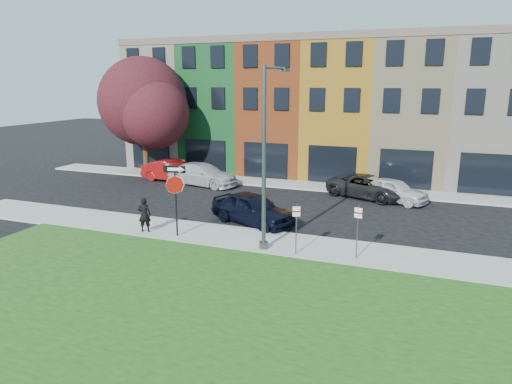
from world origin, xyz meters
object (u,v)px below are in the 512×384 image
at_px(stop_sign, 175,186).
at_px(street_lamp, 266,159).
at_px(man, 144,215).
at_px(sedan_near, 253,209).

distance_m(stop_sign, street_lamp, 4.66).
distance_m(man, sedan_near, 5.46).
height_order(stop_sign, man, stop_sign).
height_order(man, sedan_near, man).
xyz_separation_m(stop_sign, man, (-1.75, -0.01, -1.54)).
height_order(stop_sign, sedan_near, stop_sign).
relative_size(man, sedan_near, 0.33).
xyz_separation_m(sedan_near, street_lamp, (1.87, -3.29, 3.20)).
bearing_deg(man, stop_sign, 162.49).
bearing_deg(sedan_near, stop_sign, 165.07).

